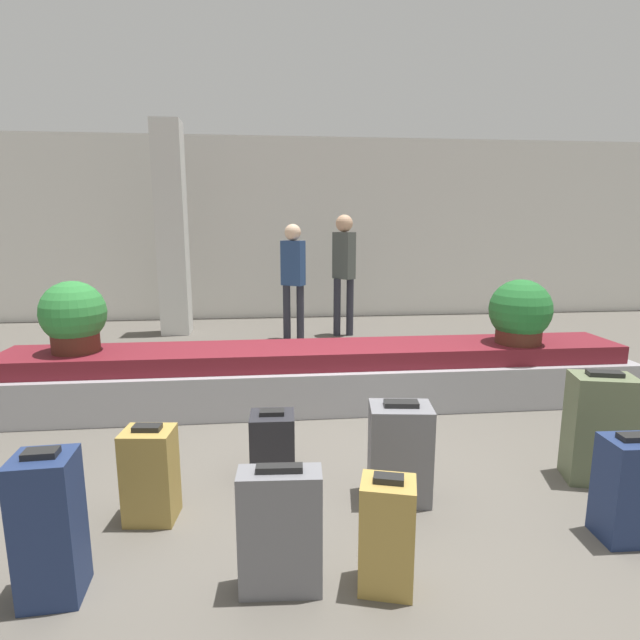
{
  "coord_description": "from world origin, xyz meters",
  "views": [
    {
      "loc": [
        -0.47,
        -3.1,
        1.7
      ],
      "look_at": [
        0.0,
        1.45,
        0.82
      ],
      "focal_mm": 28.0,
      "sensor_mm": 36.0,
      "label": 1
    }
  ],
  "objects_px": {
    "suitcase_4": "(280,531)",
    "suitcase_6": "(273,445)",
    "pillar": "(172,231)",
    "traveler_1": "(344,263)",
    "suitcase_5": "(49,527)",
    "traveler_0": "(293,271)",
    "suitcase_3": "(627,489)",
    "potted_plant_1": "(520,313)",
    "suitcase_2": "(599,428)",
    "suitcase_0": "(400,452)",
    "suitcase_7": "(150,474)",
    "potted_plant_0": "(74,317)",
    "suitcase_1": "(387,535)"
  },
  "relations": [
    {
      "from": "suitcase_4",
      "to": "suitcase_6",
      "type": "height_order",
      "value": "suitcase_4"
    },
    {
      "from": "suitcase_4",
      "to": "suitcase_6",
      "type": "bearing_deg",
      "value": 94.68
    },
    {
      "from": "pillar",
      "to": "traveler_1",
      "type": "bearing_deg",
      "value": -9.5
    },
    {
      "from": "suitcase_5",
      "to": "traveler_0",
      "type": "bearing_deg",
      "value": 71.87
    },
    {
      "from": "suitcase_3",
      "to": "potted_plant_1",
      "type": "xyz_separation_m",
      "value": [
        0.48,
        2.18,
        0.57
      ]
    },
    {
      "from": "suitcase_4",
      "to": "suitcase_5",
      "type": "relative_size",
      "value": 0.87
    },
    {
      "from": "potted_plant_1",
      "to": "suitcase_2",
      "type": "bearing_deg",
      "value": -98.32
    },
    {
      "from": "suitcase_4",
      "to": "suitcase_6",
      "type": "xyz_separation_m",
      "value": [
        -0.03,
        1.08,
        -0.08
      ]
    },
    {
      "from": "suitcase_0",
      "to": "traveler_1",
      "type": "distance_m",
      "value": 4.76
    },
    {
      "from": "traveler_1",
      "to": "suitcase_2",
      "type": "bearing_deg",
      "value": -25.97
    },
    {
      "from": "suitcase_3",
      "to": "suitcase_2",
      "type": "bearing_deg",
      "value": 69.63
    },
    {
      "from": "suitcase_4",
      "to": "suitcase_7",
      "type": "distance_m",
      "value": 0.98
    },
    {
      "from": "suitcase_0",
      "to": "suitcase_5",
      "type": "distance_m",
      "value": 1.91
    },
    {
      "from": "pillar",
      "to": "suitcase_5",
      "type": "height_order",
      "value": "pillar"
    },
    {
      "from": "suitcase_6",
      "to": "potted_plant_1",
      "type": "xyz_separation_m",
      "value": [
        2.38,
        1.31,
        0.63
      ]
    },
    {
      "from": "suitcase_0",
      "to": "suitcase_4",
      "type": "distance_m",
      "value": 1.04
    },
    {
      "from": "suitcase_5",
      "to": "traveler_1",
      "type": "distance_m",
      "value": 5.8
    },
    {
      "from": "suitcase_2",
      "to": "suitcase_4",
      "type": "bearing_deg",
      "value": -144.7
    },
    {
      "from": "potted_plant_0",
      "to": "potted_plant_1",
      "type": "height_order",
      "value": "potted_plant_0"
    },
    {
      "from": "suitcase_2",
      "to": "suitcase_4",
      "type": "relative_size",
      "value": 1.2
    },
    {
      "from": "suitcase_7",
      "to": "traveler_0",
      "type": "xyz_separation_m",
      "value": [
        1.06,
        4.53,
        0.74
      ]
    },
    {
      "from": "suitcase_7",
      "to": "potted_plant_0",
      "type": "distance_m",
      "value": 2.19
    },
    {
      "from": "traveler_1",
      "to": "pillar",
      "type": "bearing_deg",
      "value": -138.01
    },
    {
      "from": "pillar",
      "to": "suitcase_6",
      "type": "bearing_deg",
      "value": -72.98
    },
    {
      "from": "suitcase_4",
      "to": "suitcase_2",
      "type": "bearing_deg",
      "value": 24.24
    },
    {
      "from": "suitcase_0",
      "to": "potted_plant_1",
      "type": "bearing_deg",
      "value": 53.47
    },
    {
      "from": "suitcase_5",
      "to": "potted_plant_0",
      "type": "height_order",
      "value": "potted_plant_0"
    },
    {
      "from": "suitcase_2",
      "to": "traveler_0",
      "type": "xyz_separation_m",
      "value": [
        -1.8,
        4.38,
        0.65
      ]
    },
    {
      "from": "pillar",
      "to": "suitcase_2",
      "type": "relative_size",
      "value": 4.21
    },
    {
      "from": "suitcase_7",
      "to": "potted_plant_1",
      "type": "relative_size",
      "value": 0.94
    },
    {
      "from": "suitcase_4",
      "to": "potted_plant_0",
      "type": "relative_size",
      "value": 0.99
    },
    {
      "from": "suitcase_4",
      "to": "potted_plant_1",
      "type": "relative_size",
      "value": 1.02
    },
    {
      "from": "suitcase_7",
      "to": "traveler_0",
      "type": "relative_size",
      "value": 0.34
    },
    {
      "from": "suitcase_6",
      "to": "suitcase_5",
      "type": "bearing_deg",
      "value": -133.13
    },
    {
      "from": "suitcase_5",
      "to": "traveler_0",
      "type": "distance_m",
      "value": 5.35
    },
    {
      "from": "traveler_0",
      "to": "potted_plant_0",
      "type": "bearing_deg",
      "value": 83.51
    },
    {
      "from": "pillar",
      "to": "potted_plant_1",
      "type": "xyz_separation_m",
      "value": [
        3.84,
        -3.44,
        -0.74
      ]
    },
    {
      "from": "suitcase_5",
      "to": "traveler_1",
      "type": "xyz_separation_m",
      "value": [
        2.15,
        5.33,
        0.77
      ]
    },
    {
      "from": "suitcase_4",
      "to": "potted_plant_0",
      "type": "xyz_separation_m",
      "value": [
        -1.77,
        2.49,
        0.58
      ]
    },
    {
      "from": "potted_plant_1",
      "to": "suitcase_7",
      "type": "bearing_deg",
      "value": -150.78
    },
    {
      "from": "pillar",
      "to": "suitcase_5",
      "type": "distance_m",
      "value": 5.91
    },
    {
      "from": "suitcase_5",
      "to": "suitcase_4",
      "type": "bearing_deg",
      "value": -6.82
    },
    {
      "from": "suitcase_6",
      "to": "suitcase_7",
      "type": "relative_size",
      "value": 0.83
    },
    {
      "from": "suitcase_3",
      "to": "traveler_0",
      "type": "height_order",
      "value": "traveler_0"
    },
    {
      "from": "suitcase_1",
      "to": "suitcase_7",
      "type": "bearing_deg",
      "value": 166.21
    },
    {
      "from": "suitcase_0",
      "to": "suitcase_6",
      "type": "xyz_separation_m",
      "value": [
        -0.78,
        0.36,
        -0.08
      ]
    },
    {
      "from": "suitcase_5",
      "to": "suitcase_7",
      "type": "height_order",
      "value": "suitcase_5"
    },
    {
      "from": "suitcase_4",
      "to": "traveler_1",
      "type": "relative_size",
      "value": 0.34
    },
    {
      "from": "suitcase_6",
      "to": "potted_plant_0",
      "type": "relative_size",
      "value": 0.75
    },
    {
      "from": "suitcase_4",
      "to": "traveler_0",
      "type": "distance_m",
      "value": 5.25
    }
  ]
}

